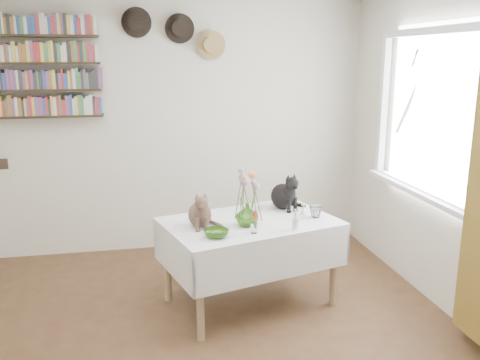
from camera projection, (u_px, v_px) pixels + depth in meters
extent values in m
cube|color=beige|center=(167.00, 128.00, 5.07)|extent=(4.04, 0.04, 2.54)
cube|color=white|center=(429.00, 114.00, 3.99)|extent=(0.01, 1.40, 1.20)
cube|color=white|center=(436.00, 31.00, 3.84)|extent=(0.06, 1.52, 0.06)
cube|color=white|center=(422.00, 191.00, 4.14)|extent=(0.06, 1.52, 0.06)
cube|color=white|center=(385.00, 106.00, 4.69)|extent=(0.06, 0.06, 1.20)
cube|color=white|center=(419.00, 191.00, 4.13)|extent=(0.12, 1.50, 0.04)
cube|color=white|center=(250.00, 224.00, 3.96)|extent=(1.48, 1.16, 0.06)
cylinder|color=#9E8260|center=(200.00, 298.00, 3.49)|extent=(0.06, 0.06, 0.64)
cylinder|color=#9E8260|center=(334.00, 268.00, 4.00)|extent=(0.06, 0.06, 0.64)
cylinder|color=#9E8260|center=(168.00, 264.00, 4.08)|extent=(0.06, 0.06, 0.64)
cylinder|color=#9E8260|center=(288.00, 241.00, 4.58)|extent=(0.06, 0.06, 0.64)
imported|color=#76B645|center=(247.00, 215.00, 3.81)|extent=(0.23, 0.23, 0.18)
imported|color=#76B645|center=(216.00, 233.00, 3.58)|extent=(0.18, 0.18, 0.05)
imported|color=white|center=(316.00, 212.00, 4.02)|extent=(0.12, 0.12, 0.10)
cylinder|color=white|center=(295.00, 224.00, 3.73)|extent=(0.04, 0.04, 0.09)
cylinder|color=white|center=(295.00, 214.00, 3.72)|extent=(0.02, 0.02, 0.07)
cylinder|color=white|center=(254.00, 228.00, 3.67)|extent=(0.05, 0.05, 0.08)
cone|color=white|center=(303.00, 210.00, 4.09)|extent=(0.05, 0.05, 0.07)
sphere|color=beige|center=(303.00, 205.00, 4.08)|extent=(0.03, 0.03, 0.03)
cylinder|color=#4C7233|center=(243.00, 200.00, 3.78)|extent=(0.01, 0.01, 0.30)
sphere|color=#C28294|center=(243.00, 181.00, 3.75)|extent=(0.07, 0.07, 0.07)
cylinder|color=#4C7233|center=(253.00, 203.00, 3.77)|extent=(0.01, 0.01, 0.26)
sphere|color=#C28294|center=(253.00, 186.00, 3.74)|extent=(0.06, 0.06, 0.06)
cylinder|color=#4C7233|center=(254.00, 196.00, 3.81)|extent=(0.01, 0.01, 0.34)
sphere|color=#F08945|center=(254.00, 174.00, 3.77)|extent=(0.06, 0.06, 0.06)
cylinder|color=#4C7233|center=(238.00, 199.00, 3.80)|extent=(0.01, 0.01, 0.31)
sphere|color=#F08945|center=(238.00, 179.00, 3.77)|extent=(0.05, 0.05, 0.05)
cylinder|color=#4C7233|center=(246.00, 194.00, 3.82)|extent=(0.01, 0.01, 0.37)
sphere|color=#999E93|center=(246.00, 170.00, 3.78)|extent=(0.04, 0.04, 0.04)
cylinder|color=#4C7233|center=(242.00, 200.00, 3.74)|extent=(0.01, 0.01, 0.33)
sphere|color=#999E93|center=(242.00, 178.00, 3.70)|extent=(0.04, 0.04, 0.04)
cylinder|color=#4C7233|center=(258.00, 202.00, 3.76)|extent=(0.01, 0.01, 0.29)
sphere|color=#999E93|center=(258.00, 183.00, 3.72)|extent=(0.04, 0.04, 0.04)
cube|color=black|center=(48.00, 116.00, 4.72)|extent=(1.00, 0.16, 0.02)
cube|color=black|center=(46.00, 90.00, 4.66)|extent=(1.00, 0.16, 0.02)
cube|color=black|center=(43.00, 63.00, 4.61)|extent=(1.00, 0.16, 0.02)
cube|color=black|center=(41.00, 36.00, 4.55)|extent=(1.00, 0.16, 0.02)
cylinder|color=black|center=(136.00, 22.00, 4.73)|extent=(0.28, 0.02, 0.28)
cylinder|color=black|center=(136.00, 22.00, 4.69)|extent=(0.16, 0.08, 0.16)
cylinder|color=black|center=(180.00, 28.00, 4.82)|extent=(0.28, 0.02, 0.28)
cylinder|color=black|center=(180.00, 28.00, 4.78)|extent=(0.16, 0.08, 0.16)
cylinder|color=#A78E4B|center=(211.00, 45.00, 4.91)|extent=(0.28, 0.02, 0.28)
cylinder|color=#A78E4B|center=(212.00, 45.00, 4.87)|extent=(0.16, 0.08, 0.16)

